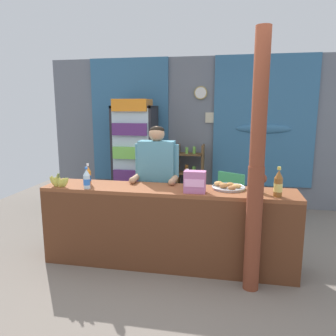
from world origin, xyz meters
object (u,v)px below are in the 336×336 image
Objects in this scene: shopkeeper at (157,173)px; soda_bottle_iced_tea at (278,184)px; stall_counter at (166,222)px; soda_bottle_lime_soda at (259,184)px; soda_bottle_grape_soda at (187,180)px; drink_fridge at (135,150)px; soda_bottle_water at (87,179)px; plastic_lawn_chair at (235,196)px; timber_post at (256,172)px; bottle_shelf_rack at (190,175)px; pastry_tray at (228,187)px; soda_bottle_orange_soda at (88,176)px; snack_box_wafer at (195,182)px; banana_bunch at (59,182)px.

soda_bottle_iced_tea is at bearing -20.92° from shopkeeper.
stall_counter is 12.40× the size of soda_bottle_lime_soda.
drink_fridge is at bearing 122.07° from soda_bottle_grape_soda.
soda_bottle_grape_soda is at bearing 13.75° from soda_bottle_water.
soda_bottle_grape_soda is at bearing -114.10° from plastic_lawn_chair.
soda_bottle_lime_soda is at bearing 144.42° from soda_bottle_iced_tea.
stall_counter is 1.08m from soda_bottle_lime_soda.
timber_post reaches higher than bottle_shelf_rack.
soda_bottle_iced_tea is 1.34× the size of soda_bottle_lime_soda.
soda_bottle_iced_tea reaches higher than soda_bottle_water.
soda_bottle_grape_soda reaches higher than plastic_lawn_chair.
drink_fridge is at bearing 159.92° from plastic_lawn_chair.
soda_bottle_lime_soda is at bearing -16.96° from pastry_tray.
soda_bottle_orange_soda is 1.08× the size of soda_bottle_lime_soda.
soda_bottle_water is at bearing -166.25° from soda_bottle_grape_soda.
shopkeeper reaches higher than bottle_shelf_rack.
timber_post is 1.37m from shopkeeper.
snack_box_wafer is (-0.84, -0.01, -0.01)m from soda_bottle_iced_tea.
bottle_shelf_rack is 4.98× the size of soda_bottle_lime_soda.
plastic_lawn_chair is at bearing 99.39° from soda_bottle_lime_soda.
soda_bottle_iced_tea is (1.17, -2.36, 0.44)m from bottle_shelf_rack.
timber_post is 1.30× the size of drink_fridge.
shopkeeper is 6.48× the size of soda_bottle_water.
shopkeeper is at bearing 143.70° from soda_bottle_grape_soda.
soda_bottle_grape_soda is at bearing -36.30° from shopkeeper.
drink_fridge is 7.79× the size of soda_bottle_orange_soda.
soda_bottle_orange_soda is at bearing 176.71° from soda_bottle_iced_tea.
timber_post is 1.82m from plastic_lawn_chair.
banana_bunch is at bearing -175.68° from soda_bottle_lime_soda.
soda_bottle_iced_tea reaches higher than soda_bottle_lime_soda.
banana_bunch is at bearing -150.57° from shopkeeper.
snack_box_wafer is (1.25, -0.13, 0.01)m from soda_bottle_orange_soda.
snack_box_wafer is (-0.67, -0.13, 0.02)m from soda_bottle_lime_soda.
pastry_tray is at bearing 119.72° from timber_post.
plastic_lawn_chair is 3.70× the size of snack_box_wafer.
bottle_shelf_rack is at bearing 90.45° from stall_counter.
snack_box_wafer is (1.27, -2.08, -0.03)m from drink_fridge.
shopkeeper is (-0.97, -0.92, 0.50)m from plastic_lawn_chair.
soda_bottle_lime_soda is at bearing 4.32° from banana_bunch.
soda_bottle_orange_soda is (-0.92, -2.24, 0.42)m from bottle_shelf_rack.
soda_bottle_lime_soda is at bearing -80.61° from plastic_lawn_chair.
soda_bottle_orange_soda is 1.18× the size of soda_bottle_grape_soda.
timber_post reaches higher than soda_bottle_iced_tea.
soda_bottle_grape_soda is (-0.55, -1.23, 0.50)m from plastic_lawn_chair.
drink_fridge reaches higher than banana_bunch.
banana_bunch is at bearing -171.99° from pastry_tray.
soda_bottle_water is at bearing -137.50° from plastic_lawn_chair.
timber_post is 10.70× the size of snack_box_wafer.
soda_bottle_water is (-0.66, -0.58, 0.01)m from shopkeeper.
soda_bottle_iced_tea is (1.15, -0.02, 0.48)m from stall_counter.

